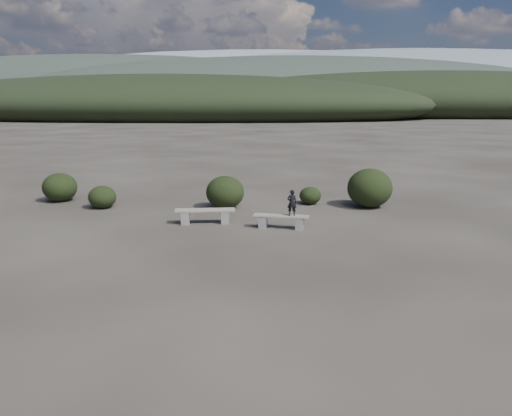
{
  "coord_description": "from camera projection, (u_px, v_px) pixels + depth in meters",
  "views": [
    {
      "loc": [
        1.5,
        -10.27,
        4.16
      ],
      "look_at": [
        0.6,
        3.5,
        1.1
      ],
      "focal_mm": 35.0,
      "sensor_mm": 36.0,
      "label": 1
    }
  ],
  "objects": [
    {
      "name": "bench_right",
      "position": [
        281.0,
        220.0,
        16.13
      ],
      "size": [
        1.83,
        0.58,
        0.45
      ],
      "rotation": [
        0.0,
        0.0,
        -0.11
      ],
      "color": "#65635E",
      "rests_on": "ground"
    },
    {
      "name": "seated_person",
      "position": [
        292.0,
        203.0,
        15.94
      ],
      "size": [
        0.33,
        0.24,
        0.84
      ],
      "primitive_type": "imported",
      "rotation": [
        0.0,
        0.0,
        3.28
      ],
      "color": "black",
      "rests_on": "bench_right"
    },
    {
      "name": "ground",
      "position": [
        219.0,
        290.0,
        11.0
      ],
      "size": [
        1200.0,
        1200.0,
        0.0
      ],
      "primitive_type": "plane",
      "color": "#292420",
      "rests_on": "ground"
    },
    {
      "name": "bench_left",
      "position": [
        205.0,
        215.0,
        16.76
      ],
      "size": [
        2.04,
        0.69,
        0.5
      ],
      "rotation": [
        0.0,
        0.0,
        0.14
      ],
      "color": "#65635E",
      "rests_on": "ground"
    },
    {
      "name": "shrub_b",
      "position": [
        225.0,
        192.0,
        19.02
      ],
      "size": [
        1.47,
        1.47,
        1.26
      ],
      "primitive_type": "ellipsoid",
      "color": "black",
      "rests_on": "ground"
    },
    {
      "name": "shrub_a",
      "position": [
        102.0,
        197.0,
        19.12
      ],
      "size": [
        1.06,
        1.06,
        0.86
      ],
      "primitive_type": "ellipsoid",
      "color": "black",
      "rests_on": "ground"
    },
    {
      "name": "shrub_d",
      "position": [
        370.0,
        188.0,
        19.22
      ],
      "size": [
        1.72,
        1.72,
        1.5
      ],
      "primitive_type": "ellipsoid",
      "color": "black",
      "rests_on": "ground"
    },
    {
      "name": "shrub_c",
      "position": [
        310.0,
        196.0,
        19.85
      ],
      "size": [
        0.86,
        0.86,
        0.69
      ],
      "primitive_type": "ellipsoid",
      "color": "black",
      "rests_on": "ground"
    },
    {
      "name": "shrub_f",
      "position": [
        60.0,
        187.0,
        20.35
      ],
      "size": [
        1.38,
        1.38,
        1.16
      ],
      "primitive_type": "ellipsoid",
      "color": "black",
      "rests_on": "ground"
    },
    {
      "name": "mountain_ridges",
      "position": [
        276.0,
        87.0,
        339.42
      ],
      "size": [
        500.0,
        400.0,
        56.0
      ],
      "color": "black",
      "rests_on": "ground"
    }
  ]
}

